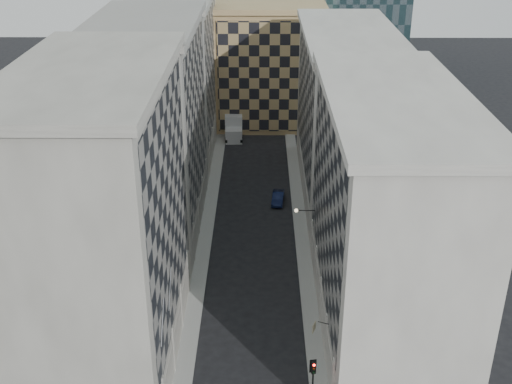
{
  "coord_description": "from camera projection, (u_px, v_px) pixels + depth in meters",
  "views": [
    {
      "loc": [
        0.69,
        -31.13,
        34.79
      ],
      "look_at": [
        0.37,
        13.91,
        13.05
      ],
      "focal_mm": 45.0,
      "sensor_mm": 36.0,
      "label": 1
    }
  ],
  "objects": [
    {
      "name": "box_truck",
      "position": [
        234.0,
        127.0,
        96.97
      ],
      "size": [
        2.83,
        6.42,
        3.47
      ],
      "rotation": [
        0.0,
        0.0,
        0.04
      ],
      "color": "silver",
      "rests_on": "ground"
    },
    {
      "name": "flagpoles_left",
      "position": [
        166.0,
        305.0,
        45.12
      ],
      "size": [
        0.1,
        6.33,
        2.33
      ],
      "color": "gray",
      "rests_on": "ground"
    },
    {
      "name": "bldg_right_a",
      "position": [
        385.0,
        217.0,
        52.11
      ],
      "size": [
        10.8,
        26.8,
        20.7
      ],
      "color": "#ADA79E",
      "rests_on": "ground"
    },
    {
      "name": "bldg_left_c",
      "position": [
        176.0,
        77.0,
        88.06
      ],
      "size": [
        10.8,
        22.8,
        21.7
      ],
      "color": "gray",
      "rests_on": "ground"
    },
    {
      "name": "sidewalk_west",
      "position": [
        206.0,
        235.0,
        70.18
      ],
      "size": [
        1.5,
        100.0,
        0.15
      ],
      "primitive_type": "cube",
      "color": "gray",
      "rests_on": "ground"
    },
    {
      "name": "shop_sign",
      "position": [
        315.0,
        327.0,
        49.56
      ],
      "size": [
        1.27,
        0.71,
        0.82
      ],
      "rotation": [
        0.0,
        0.0,
        -0.39
      ],
      "color": "black",
      "rests_on": "ground"
    },
    {
      "name": "tan_block",
      "position": [
        269.0,
        63.0,
        100.19
      ],
      "size": [
        16.8,
        14.8,
        18.8
      ],
      "color": "tan",
      "rests_on": "ground"
    },
    {
      "name": "bldg_right_b",
      "position": [
        345.0,
        114.0,
        76.64
      ],
      "size": [
        10.8,
        28.8,
        19.7
      ],
      "color": "#ADA79E",
      "rests_on": "ground"
    },
    {
      "name": "bldg_left_b",
      "position": [
        151.0,
        128.0,
        68.03
      ],
      "size": [
        10.8,
        22.8,
        22.7
      ],
      "color": "gray",
      "rests_on": "ground"
    },
    {
      "name": "dark_car",
      "position": [
        278.0,
        198.0,
        77.14
      ],
      "size": [
        1.7,
        3.96,
        1.27
      ],
      "primitive_type": "imported",
      "rotation": [
        0.0,
        0.0,
        -0.09
      ],
      "color": "#10183A",
      "rests_on": "ground"
    },
    {
      "name": "traffic_light",
      "position": [
        313.0,
        373.0,
        46.07
      ],
      "size": [
        0.5,
        0.45,
        3.97
      ],
      "rotation": [
        0.0,
        0.0,
        0.17
      ],
      "color": "black",
      "rests_on": "sidewalk_east"
    },
    {
      "name": "sidewalk_east",
      "position": [
        302.0,
        235.0,
        70.11
      ],
      "size": [
        1.5,
        100.0,
        0.15
      ],
      "primitive_type": "cube",
      "color": "gray",
      "rests_on": "ground"
    },
    {
      "name": "bracket_lamp",
      "position": [
        298.0,
        211.0,
        62.05
      ],
      "size": [
        1.98,
        0.36,
        0.36
      ],
      "color": "black",
      "rests_on": "ground"
    },
    {
      "name": "bldg_left_a",
      "position": [
        106.0,
        223.0,
        48.0
      ],
      "size": [
        10.8,
        22.8,
        23.7
      ],
      "color": "gray",
      "rests_on": "ground"
    }
  ]
}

